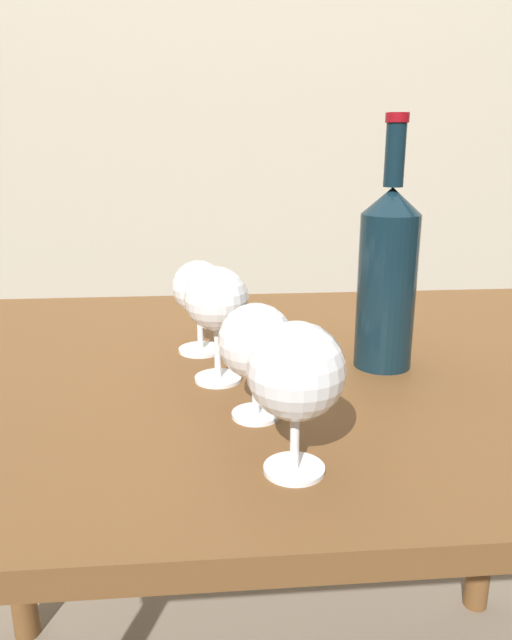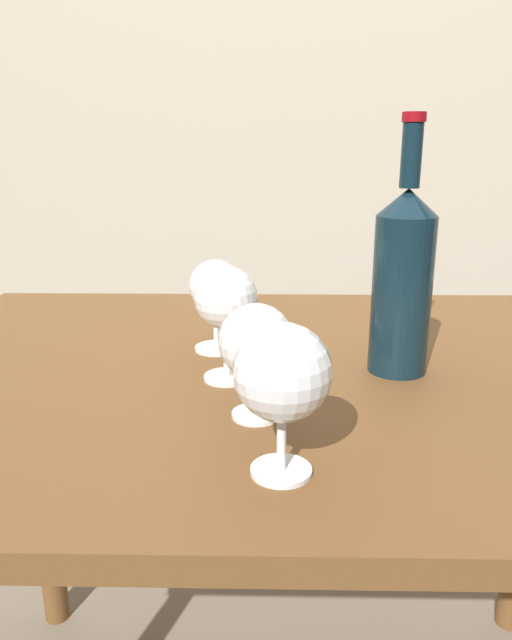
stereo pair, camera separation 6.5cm
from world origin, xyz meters
name	(u,v)px [view 2 (the right image)]	position (x,y,z in m)	size (l,w,h in m)	color
back_wall	(282,55)	(0.00, 0.92, 1.30)	(5.00, 0.08, 2.60)	#B2A893
dining_table	(291,434)	(0.00, 0.00, 0.66)	(1.18, 0.82, 0.77)	brown
wine_glass_empty	(282,375)	(-0.02, -0.29, 0.87)	(0.09, 0.09, 0.15)	white
wine_glass_rose	(256,344)	(-0.05, -0.17, 0.86)	(0.09, 0.09, 0.13)	white
wine_glass_amber	(226,301)	(-0.09, -0.05, 0.88)	(0.08, 0.08, 0.15)	white
wine_glass_pinot	(216,288)	(-0.11, 0.06, 0.87)	(0.08, 0.08, 0.14)	white
wine_bottle	(403,278)	(0.14, -0.02, 0.90)	(0.08, 0.08, 0.34)	#0F232D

